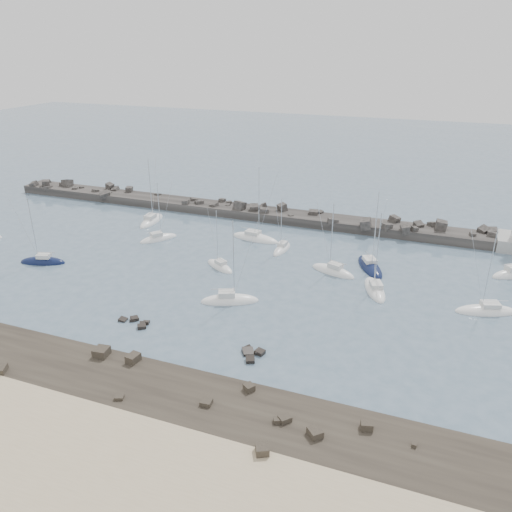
{
  "coord_description": "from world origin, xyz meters",
  "views": [
    {
      "loc": [
        32.05,
        -58.11,
        35.2
      ],
      "look_at": [
        5.74,
        12.0,
        2.75
      ],
      "focal_mm": 35.0,
      "sensor_mm": 36.0,
      "label": 1
    }
  ],
  "objects": [
    {
      "name": "sailboat_3",
      "position": [
        -16.83,
        18.75,
        0.14
      ],
      "size": [
        6.32,
        7.52,
        12.06
      ],
      "color": "white",
      "rests_on": "ground"
    },
    {
      "name": "sailboat_10",
      "position": [
        25.22,
        11.79,
        0.14
      ],
      "size": [
        5.47,
        8.77,
        13.31
      ],
      "color": "white",
      "rests_on": "ground"
    },
    {
      "name": "ground",
      "position": [
        0.0,
        0.0,
        0.0
      ],
      "size": [
        400.0,
        400.0,
        0.0
      ],
      "primitive_type": "plane",
      "color": "slate",
      "rests_on": "ground"
    },
    {
      "name": "sailboat_4",
      "position": [
        0.5,
        25.49,
        0.14
      ],
      "size": [
        10.06,
        4.31,
        15.26
      ],
      "color": "white",
      "rests_on": "ground"
    },
    {
      "name": "sailboat_7",
      "position": [
        5.82,
        0.78,
        0.15
      ],
      "size": [
        8.88,
        5.88,
        13.65
      ],
      "color": "white",
      "rests_on": "ground"
    },
    {
      "name": "sailboat_8",
      "position": [
        23.23,
        19.98,
        0.14
      ],
      "size": [
        6.79,
        9.57,
        14.57
      ],
      "color": "#0D173A",
      "rests_on": "ground"
    },
    {
      "name": "rock_cluster_far",
      "position": [
        13.75,
        -10.63,
        0.07
      ],
      "size": [
        3.12,
        3.58,
        1.23
      ],
      "color": "black",
      "rests_on": "ground"
    },
    {
      "name": "breakwater",
      "position": [
        -7.48,
        37.99,
        0.33
      ],
      "size": [
        115.0,
        7.62,
        5.21
      ],
      "color": "#2E2B29",
      "rests_on": "ground"
    },
    {
      "name": "sailboat_1",
      "position": [
        -23.48,
        27.11,
        0.15
      ],
      "size": [
        3.55,
        9.23,
        14.32
      ],
      "color": "white",
      "rests_on": "ground"
    },
    {
      "name": "sailboat_11",
      "position": [
        40.88,
        10.7,
        0.13
      ],
      "size": [
        9.09,
        5.39,
        13.66
      ],
      "color": "white",
      "rests_on": "ground"
    },
    {
      "name": "rock_cluster_near",
      "position": [
        -3.83,
        -9.16,
        0.03
      ],
      "size": [
        4.86,
        2.93,
        1.19
      ],
      "color": "black",
      "rests_on": "ground"
    },
    {
      "name": "sand_strip",
      "position": [
        0.0,
        -32.0,
        0.0
      ],
      "size": [
        140.0,
        14.0,
        1.0
      ],
      "primitive_type": "cube",
      "color": "#CFB78F",
      "rests_on": "ground"
    },
    {
      "name": "sailboat_9",
      "position": [
        17.82,
        15.98,
        0.16
      ],
      "size": [
        8.35,
        4.96,
        12.84
      ],
      "color": "white",
      "rests_on": "ground"
    },
    {
      "name": "sailboat_5",
      "position": [
        -0.51,
        11.28,
        0.13
      ],
      "size": [
        6.86,
        5.32,
        10.8
      ],
      "color": "white",
      "rests_on": "ground"
    },
    {
      "name": "rock_shelf",
      "position": [
        0.01,
        -22.0,
        0.01
      ],
      "size": [
        140.0,
        12.0,
        1.96
      ],
      "color": "#2A231D",
      "rests_on": "ground"
    },
    {
      "name": "sailboat_2",
      "position": [
        -29.84,
        2.28,
        0.15
      ],
      "size": [
        8.2,
        4.57,
        12.54
      ],
      "color": "#0D173A",
      "rests_on": "ground"
    },
    {
      "name": "sailboat_6",
      "position": [
        6.98,
        22.12,
        0.14
      ],
      "size": [
        2.52,
        6.84,
        10.8
      ],
      "color": "white",
      "rests_on": "ground"
    }
  ]
}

